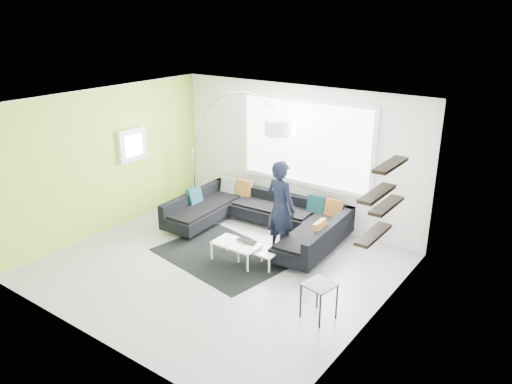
% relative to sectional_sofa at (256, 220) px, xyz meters
% --- Properties ---
extents(ground, '(5.50, 5.50, 0.00)m').
position_rel_sectional_sofa_xyz_m(ground, '(0.21, -1.41, -0.31)').
color(ground, gray).
rests_on(ground, ground).
extents(room_shell, '(5.54, 5.04, 2.82)m').
position_rel_sectional_sofa_xyz_m(room_shell, '(0.25, -1.21, 1.50)').
color(room_shell, silver).
rests_on(room_shell, ground).
extents(sectional_sofa, '(3.37, 2.21, 0.70)m').
position_rel_sectional_sofa_xyz_m(sectional_sofa, '(0.00, 0.00, 0.00)').
color(sectional_sofa, black).
rests_on(sectional_sofa, ground).
extents(rug, '(2.52, 2.01, 0.01)m').
position_rel_sectional_sofa_xyz_m(rug, '(0.04, -1.06, -0.30)').
color(rug, black).
rests_on(rug, ground).
extents(coffee_table, '(1.07, 0.63, 0.35)m').
position_rel_sectional_sofa_xyz_m(coffee_table, '(0.54, -1.01, -0.14)').
color(coffee_table, white).
rests_on(coffee_table, ground).
extents(arc_lamp, '(2.49, 0.72, 2.68)m').
position_rel_sectional_sofa_xyz_m(arc_lamp, '(-1.95, 0.37, 1.03)').
color(arc_lamp, white).
rests_on(arc_lamp, ground).
extents(side_table, '(0.47, 0.47, 0.55)m').
position_rel_sectional_sofa_xyz_m(side_table, '(2.34, -1.74, -0.03)').
color(side_table, black).
rests_on(side_table, ground).
extents(person, '(0.80, 0.67, 1.72)m').
position_rel_sectional_sofa_xyz_m(person, '(0.75, -0.31, 0.55)').
color(person, black).
rests_on(person, ground).
extents(laptop, '(0.38, 0.24, 0.03)m').
position_rel_sectional_sofa_xyz_m(laptop, '(0.47, -0.99, 0.05)').
color(laptop, black).
rests_on(laptop, coffee_table).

